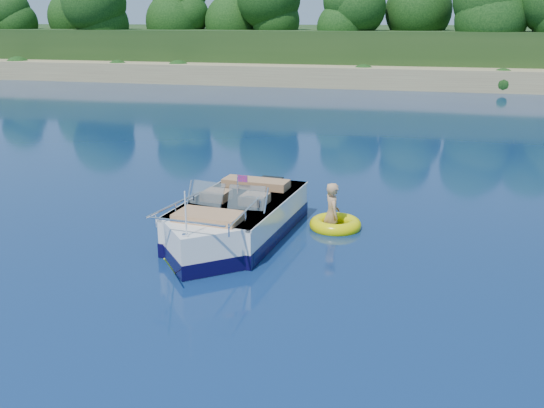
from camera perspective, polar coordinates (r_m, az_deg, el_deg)
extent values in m
plane|color=#092043|center=(12.37, -7.76, -6.48)|extent=(160.00, 160.00, 0.00)
cube|color=#8D7952|center=(48.86, 9.44, 11.63)|extent=(170.00, 8.00, 2.00)
cube|color=#1B3716|center=(75.69, 11.46, 13.74)|extent=(170.00, 56.00, 6.00)
cylinder|color=black|center=(55.70, -9.57, 14.94)|extent=(0.44, 0.44, 3.20)
sphere|color=black|center=(55.69, -9.73, 18.06)|extent=(5.28, 5.28, 5.28)
cylinder|color=black|center=(52.67, 10.02, 15.03)|extent=(0.44, 0.44, 3.60)
cube|color=white|center=(14.36, -3.01, -1.60)|extent=(2.46, 4.16, 1.11)
cube|color=white|center=(12.74, -6.28, -4.15)|extent=(2.10, 2.10, 1.11)
cube|color=black|center=(14.41, -3.00, -2.18)|extent=(2.49, 4.20, 0.32)
cube|color=black|center=(12.79, -6.25, -4.79)|extent=(2.14, 2.14, 0.32)
cube|color=tan|center=(14.54, -2.56, -0.06)|extent=(1.93, 2.93, 0.11)
cube|color=white|center=(14.20, -3.05, 0.40)|extent=(2.50, 4.17, 0.06)
cube|color=black|center=(16.29, -0.07, 0.87)|extent=(0.61, 0.42, 0.95)
cube|color=#8C9EA5|center=(13.65, -6.10, 0.98)|extent=(0.86, 0.46, 0.51)
cube|color=#8C9EA5|center=(13.28, -2.40, 0.61)|extent=(0.84, 0.32, 0.51)
cube|color=tan|center=(14.14, -5.24, 0.42)|extent=(0.63, 0.63, 0.42)
cube|color=tan|center=(13.78, -1.65, 0.04)|extent=(0.63, 0.63, 0.42)
cube|color=tan|center=(15.13, -1.52, 1.59)|extent=(1.69, 0.73, 0.40)
cube|color=tan|center=(12.73, -5.96, -1.61)|extent=(1.46, 0.91, 0.36)
cylinder|color=white|center=(11.73, -8.13, -0.90)|extent=(0.03, 0.03, 0.90)
cube|color=red|center=(13.20, -2.80, 2.40)|extent=(0.23, 0.04, 0.15)
cube|color=silver|center=(11.82, -8.16, -2.90)|extent=(0.11, 0.07, 0.05)
cylinder|color=yellow|center=(11.79, -9.57, -5.83)|extent=(0.32, 1.11, 0.81)
torus|color=#F2EB04|center=(14.89, 5.98, -1.95)|extent=(1.60, 1.60, 0.34)
torus|color=red|center=(14.88, 5.98, -1.89)|extent=(1.32, 1.32, 0.11)
imported|color=tan|center=(14.93, 5.58, -2.22)|extent=(0.75, 0.97, 1.74)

